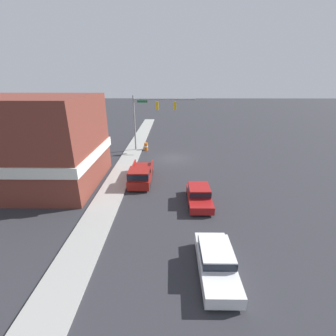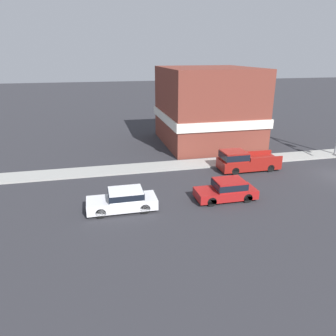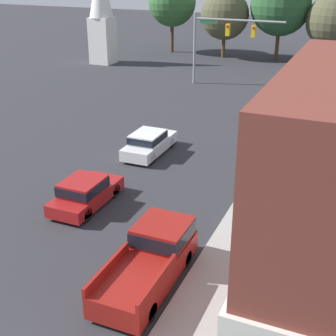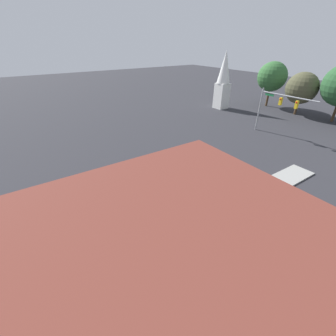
% 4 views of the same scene
% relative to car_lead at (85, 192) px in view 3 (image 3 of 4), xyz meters
% --- Properties ---
extents(far_signal_assembly, '(8.36, 0.49, 6.52)m').
position_rel_car_lead_xyz_m(far_signal_assembly, '(-1.15, 25.23, 4.01)').
color(far_signal_assembly, gray).
rests_on(far_signal_assembly, ground).
extents(car_lead, '(1.83, 4.21, 1.43)m').
position_rel_car_lead_xyz_m(car_lead, '(0.00, 0.00, 0.00)').
color(car_lead, black).
rests_on(car_lead, ground).
extents(car_second_ahead, '(1.80, 4.49, 1.42)m').
position_rel_car_lead_xyz_m(car_second_ahead, '(-0.05, 7.21, -0.00)').
color(car_second_ahead, black).
rests_on(car_second_ahead, ground).
extents(pickup_truck_parked, '(2.02, 5.27, 1.80)m').
position_rel_car_lead_xyz_m(pickup_truck_parked, '(5.30, -3.77, 0.14)').
color(pickup_truck_parked, black).
rests_on(pickup_truck_parked, ground).
extents(church_steeple, '(2.64, 2.64, 11.25)m').
position_rel_car_lead_xyz_m(church_steeple, '(-16.70, 30.17, 5.14)').
color(church_steeple, white).
rests_on(church_steeple, ground).
extents(backdrop_tree_left_far, '(5.92, 5.92, 9.06)m').
position_rel_car_lead_xyz_m(backdrop_tree_left_far, '(-12.28, 39.91, 5.34)').
color(backdrop_tree_left_far, '#4C3823').
rests_on(backdrop_tree_left_far, ground).
extents(backdrop_tree_left_mid, '(5.69, 5.69, 7.78)m').
position_rel_car_lead_xyz_m(backdrop_tree_left_mid, '(-5.13, 38.99, 4.18)').
color(backdrop_tree_left_mid, '#4C3823').
rests_on(backdrop_tree_left_mid, ground).
extents(backdrop_tree_center, '(6.94, 6.94, 9.67)m').
position_rel_car_lead_xyz_m(backdrop_tree_center, '(1.11, 40.14, 5.44)').
color(backdrop_tree_center, '#4C3823').
rests_on(backdrop_tree_center, ground).
extents(backdrop_tree_right_mid, '(5.97, 5.97, 7.74)m').
position_rel_car_lead_xyz_m(backdrop_tree_right_mid, '(7.11, 39.59, 4.00)').
color(backdrop_tree_right_mid, '#4C3823').
rests_on(backdrop_tree_right_mid, ground).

